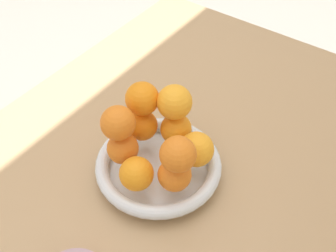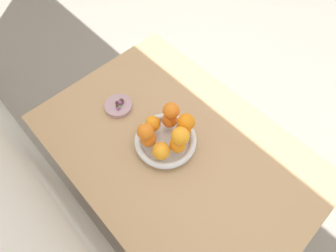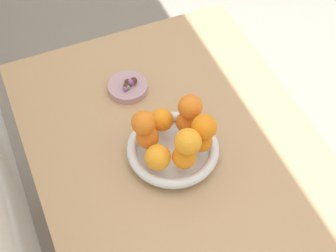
{
  "view_description": "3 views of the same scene",
  "coord_description": "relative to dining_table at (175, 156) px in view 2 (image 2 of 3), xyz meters",
  "views": [
    {
      "loc": [
        0.44,
        0.33,
        1.4
      ],
      "look_at": [
        0.02,
        0.03,
        0.87
      ],
      "focal_mm": 45.0,
      "sensor_mm": 36.0,
      "label": 1
    },
    {
      "loc": [
        -0.31,
        0.33,
        1.67
      ],
      "look_at": [
        0.05,
        -0.01,
        0.83
      ],
      "focal_mm": 28.0,
      "sensor_mm": 36.0,
      "label": 2
    },
    {
      "loc": [
        -0.67,
        0.33,
        1.87
      ],
      "look_at": [
        0.04,
        0.03,
        0.87
      ],
      "focal_mm": 55.0,
      "sensor_mm": 36.0,
      "label": 3
    }
  ],
  "objects": [
    {
      "name": "ground_plane",
      "position": [
        0.0,
        0.0,
        -0.65
      ],
      "size": [
        6.0,
        6.0,
        0.0
      ],
      "primitive_type": "plane",
      "color": "gray"
    },
    {
      "name": "candy_ball_2",
      "position": [
        0.31,
        0.05,
        0.12
      ],
      "size": [
        0.02,
        0.02,
        0.02
      ],
      "primitive_type": "sphere",
      "color": "#472819",
      "rests_on": "candy_dish"
    },
    {
      "name": "orange_0",
      "position": [
        0.07,
        0.08,
        0.16
      ],
      "size": [
        0.06,
        0.06,
        0.06
      ],
      "primitive_type": "sphere",
      "color": "orange",
      "rests_on": "fruit_bowl"
    },
    {
      "name": "orange_1",
      "position": [
        0.0,
        0.08,
        0.16
      ],
      "size": [
        0.07,
        0.07,
        0.07
      ],
      "primitive_type": "sphere",
      "color": "orange",
      "rests_on": "fruit_bowl"
    },
    {
      "name": "candy_ball_5",
      "position": [
        0.3,
        0.04,
        0.12
      ],
      "size": [
        0.02,
        0.02,
        0.02
      ],
      "primitive_type": "sphere",
      "color": "#8C4C99",
      "rests_on": "candy_dish"
    },
    {
      "name": "orange_2",
      "position": [
        -0.02,
        0.02,
        0.16
      ],
      "size": [
        0.06,
        0.06,
        0.06
      ],
      "primitive_type": "sphere",
      "color": "orange",
      "rests_on": "fruit_bowl"
    },
    {
      "name": "orange_9",
      "position": [
        0.07,
        0.09,
        0.22
      ],
      "size": [
        0.06,
        0.06,
        0.06
      ],
      "primitive_type": "sphere",
      "color": "orange",
      "rests_on": "orange_0"
    },
    {
      "name": "orange_4",
      "position": [
        0.08,
        -0.04,
        0.16
      ],
      "size": [
        0.06,
        0.06,
        0.06
      ],
      "primitive_type": "sphere",
      "color": "orange",
      "rests_on": "fruit_bowl"
    },
    {
      "name": "orange_3",
      "position": [
        0.01,
        -0.04,
        0.16
      ],
      "size": [
        0.06,
        0.06,
        0.06
      ],
      "primitive_type": "sphere",
      "color": "orange",
      "rests_on": "fruit_bowl"
    },
    {
      "name": "candy_ball_1",
      "position": [
        0.3,
        0.03,
        0.12
      ],
      "size": [
        0.02,
        0.02,
        0.02
      ],
      "primitive_type": "sphere",
      "color": "#472819",
      "rests_on": "candy_dish"
    },
    {
      "name": "orange_5",
      "position": [
        0.11,
        0.02,
        0.16
      ],
      "size": [
        0.06,
        0.06,
        0.06
      ],
      "primitive_type": "sphere",
      "color": "orange",
      "rests_on": "fruit_bowl"
    },
    {
      "name": "orange_8",
      "position": [
        0.0,
        -0.05,
        0.22
      ],
      "size": [
        0.06,
        0.06,
        0.06
      ],
      "primitive_type": "sphere",
      "color": "orange",
      "rests_on": "orange_3"
    },
    {
      "name": "orange_7",
      "position": [
        -0.03,
        0.01,
        0.22
      ],
      "size": [
        0.07,
        0.07,
        0.07
      ],
      "primitive_type": "sphere",
      "color": "orange",
      "rests_on": "orange_2"
    },
    {
      "name": "fruit_bowl",
      "position": [
        0.04,
        0.02,
        0.11
      ],
      "size": [
        0.24,
        0.24,
        0.04
      ],
      "color": "silver",
      "rests_on": "dining_table"
    },
    {
      "name": "candy_dish",
      "position": [
        0.3,
        0.05,
        0.1
      ],
      "size": [
        0.12,
        0.12,
        0.02
      ],
      "primitive_type": "cylinder",
      "color": "#B28C99",
      "rests_on": "dining_table"
    },
    {
      "name": "candy_ball_0",
      "position": [
        0.29,
        0.05,
        0.12
      ],
      "size": [
        0.01,
        0.01,
        0.01
      ],
      "primitive_type": "sphere",
      "color": "#4C9947",
      "rests_on": "candy_dish"
    },
    {
      "name": "candy_ball_4",
      "position": [
        0.29,
        0.06,
        0.12
      ],
      "size": [
        0.02,
        0.02,
        0.02
      ],
      "primitive_type": "sphere",
      "color": "#472819",
      "rests_on": "candy_dish"
    },
    {
      "name": "candy_ball_3",
      "position": [
        0.28,
        0.06,
        0.12
      ],
      "size": [
        0.01,
        0.01,
        0.01
      ],
      "primitive_type": "sphere",
      "color": "#8C4C99",
      "rests_on": "candy_dish"
    },
    {
      "name": "dining_table",
      "position": [
        0.0,
        0.0,
        0.0
      ],
      "size": [
        1.1,
        0.76,
        0.74
      ],
      "color": "tan",
      "rests_on": "ground_plane"
    },
    {
      "name": "orange_6",
      "position": [
        0.07,
        -0.04,
        0.22
      ],
      "size": [
        0.06,
        0.06,
        0.06
      ],
      "primitive_type": "sphere",
      "color": "orange",
      "rests_on": "orange_4"
    }
  ]
}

